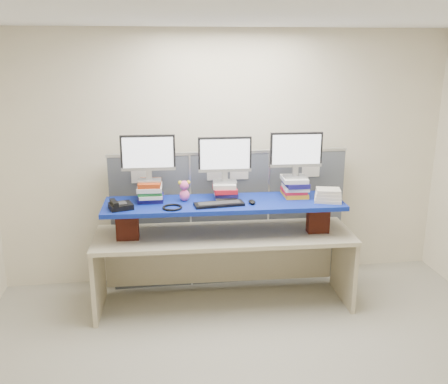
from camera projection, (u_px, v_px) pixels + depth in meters
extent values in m
cube|color=#F1E5C6|center=(267.00, 216.00, 3.67)|extent=(5.00, 4.00, 2.80)
cube|color=#ADA896|center=(263.00, 378.00, 4.06)|extent=(5.00, 4.00, 0.01)
cube|color=white|center=(272.00, 15.00, 3.28)|extent=(5.00, 4.00, 0.01)
cube|color=#4A4E57|center=(151.00, 224.00, 5.43)|extent=(0.85, 0.05, 1.50)
cube|color=#4A4E57|center=(230.00, 220.00, 5.54)|extent=(0.85, 0.05, 1.50)
cube|color=#4A4E57|center=(305.00, 216.00, 5.66)|extent=(0.85, 0.05, 1.50)
cube|color=silver|center=(230.00, 152.00, 5.33)|extent=(2.60, 0.06, 0.03)
cube|color=white|center=(141.00, 176.00, 5.23)|extent=(0.20, 0.00, 0.16)
cube|color=white|center=(216.00, 173.00, 5.34)|extent=(0.20, 0.00, 0.16)
cube|color=white|center=(239.00, 172.00, 5.38)|extent=(0.20, 0.00, 0.16)
cube|color=white|center=(311.00, 170.00, 5.49)|extent=(0.20, 0.00, 0.16)
cube|color=#C0B392|center=(224.00, 236.00, 5.03)|extent=(2.62, 0.86, 0.04)
cube|color=#C0B392|center=(98.00, 277.00, 5.02)|extent=(0.07, 0.70, 0.75)
cube|color=#C0B392|center=(344.00, 266.00, 5.27)|extent=(0.07, 0.70, 0.75)
cube|color=maroon|center=(127.00, 225.00, 4.84)|extent=(0.22, 0.13, 0.29)
cube|color=maroon|center=(318.00, 218.00, 5.03)|extent=(0.22, 0.13, 0.29)
cube|color=navy|center=(224.00, 204.00, 4.94)|extent=(2.38, 0.68, 0.04)
cube|color=#181355|center=(151.00, 198.00, 4.98)|extent=(0.26, 0.28, 0.05)
cube|color=silver|center=(150.00, 195.00, 4.95)|extent=(0.23, 0.29, 0.03)
cube|color=#1E7130|center=(150.00, 191.00, 4.96)|extent=(0.24, 0.29, 0.03)
cube|color=silver|center=(150.00, 187.00, 4.94)|extent=(0.25, 0.30, 0.04)
cube|color=#AF3810|center=(150.00, 183.00, 4.93)|extent=(0.23, 0.30, 0.04)
cube|color=silver|center=(225.00, 196.00, 5.06)|extent=(0.22, 0.29, 0.04)
cube|color=#181355|center=(226.00, 193.00, 5.03)|extent=(0.25, 0.30, 0.04)
cube|color=#AF1426|center=(225.00, 189.00, 5.01)|extent=(0.23, 0.28, 0.04)
cube|color=silver|center=(224.00, 184.00, 5.01)|extent=(0.25, 0.29, 0.04)
cube|color=gold|center=(294.00, 194.00, 5.13)|extent=(0.24, 0.30, 0.04)
cube|color=#AF1426|center=(294.00, 191.00, 5.10)|extent=(0.23, 0.27, 0.03)
cube|color=silver|center=(295.00, 187.00, 5.09)|extent=(0.26, 0.28, 0.04)
cube|color=#181355|center=(296.00, 183.00, 5.08)|extent=(0.23, 0.30, 0.05)
cube|color=silver|center=(294.00, 179.00, 5.08)|extent=(0.26, 0.30, 0.04)
cube|color=#A4A4A9|center=(149.00, 180.00, 4.92)|extent=(0.24, 0.16, 0.02)
cube|color=#A4A4A9|center=(149.00, 175.00, 4.90)|extent=(0.05, 0.04, 0.10)
cube|color=black|center=(148.00, 153.00, 4.84)|extent=(0.53, 0.06, 0.35)
cube|color=white|center=(148.00, 153.00, 4.82)|extent=(0.49, 0.02, 0.31)
cube|color=#A4A4A9|center=(225.00, 182.00, 5.00)|extent=(0.24, 0.16, 0.02)
cube|color=#A4A4A9|center=(225.00, 176.00, 4.98)|extent=(0.05, 0.04, 0.10)
cube|color=black|center=(225.00, 154.00, 4.92)|extent=(0.53, 0.06, 0.35)
cube|color=white|center=(225.00, 155.00, 4.90)|extent=(0.49, 0.02, 0.31)
cube|color=#A4A4A9|center=(295.00, 177.00, 5.06)|extent=(0.24, 0.16, 0.02)
cube|color=#A4A4A9|center=(295.00, 171.00, 5.05)|extent=(0.05, 0.04, 0.10)
cube|color=black|center=(296.00, 150.00, 4.98)|extent=(0.53, 0.06, 0.35)
cube|color=white|center=(297.00, 150.00, 4.97)|extent=(0.49, 0.02, 0.31)
cube|color=black|center=(219.00, 204.00, 4.81)|extent=(0.49, 0.21, 0.03)
cube|color=#29292C|center=(219.00, 203.00, 4.81)|extent=(0.42, 0.15, 0.00)
ellipsoid|color=black|center=(252.00, 202.00, 4.87)|extent=(0.08, 0.13, 0.04)
cube|color=black|center=(121.00, 206.00, 4.71)|extent=(0.25, 0.24, 0.05)
cube|color=#29292C|center=(121.00, 203.00, 4.70)|extent=(0.13, 0.13, 0.01)
cube|color=black|center=(114.00, 202.00, 4.67)|extent=(0.10, 0.19, 0.04)
torus|color=black|center=(172.00, 207.00, 4.72)|extent=(0.24, 0.24, 0.02)
ellipsoid|color=pink|center=(185.00, 195.00, 4.95)|extent=(0.10, 0.09, 0.12)
sphere|color=pink|center=(184.00, 185.00, 4.92)|extent=(0.09, 0.09, 0.09)
sphere|color=yellow|center=(180.00, 183.00, 4.90)|extent=(0.04, 0.04, 0.04)
sphere|color=yellow|center=(188.00, 182.00, 4.91)|extent=(0.04, 0.04, 0.04)
cube|color=beige|center=(328.00, 200.00, 4.95)|extent=(0.31, 0.28, 0.03)
cube|color=beige|center=(328.00, 197.00, 4.94)|extent=(0.30, 0.26, 0.03)
cube|color=beige|center=(328.00, 194.00, 4.93)|extent=(0.29, 0.25, 0.03)
cube|color=beige|center=(328.00, 191.00, 4.92)|extent=(0.27, 0.24, 0.03)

